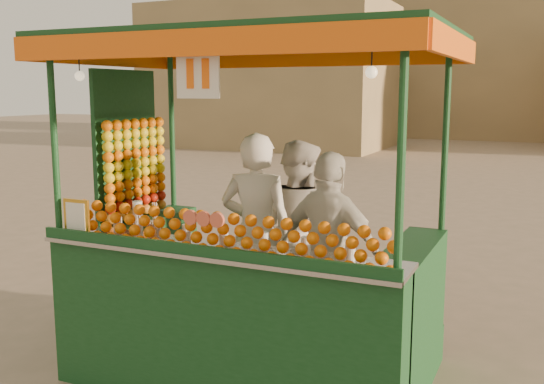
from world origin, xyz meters
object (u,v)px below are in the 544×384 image
at_px(vendor_middle, 299,228).
at_px(vendor_right, 330,251).
at_px(vendor_left, 257,233).
at_px(juice_cart, 241,270).

xyz_separation_m(vendor_middle, vendor_right, (0.52, -0.61, -0.01)).
distance_m(vendor_left, vendor_middle, 0.55).
relative_size(juice_cart, vendor_middle, 1.92).
bearing_deg(vendor_left, vendor_middle, -119.88).
height_order(vendor_middle, vendor_right, vendor_middle).
relative_size(juice_cart, vendor_right, 1.95).
xyz_separation_m(juice_cart, vendor_right, (0.72, 0.16, 0.20)).
bearing_deg(juice_cart, vendor_left, 84.88).
bearing_deg(vendor_right, vendor_middle, -35.27).
height_order(juice_cart, vendor_middle, juice_cart).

